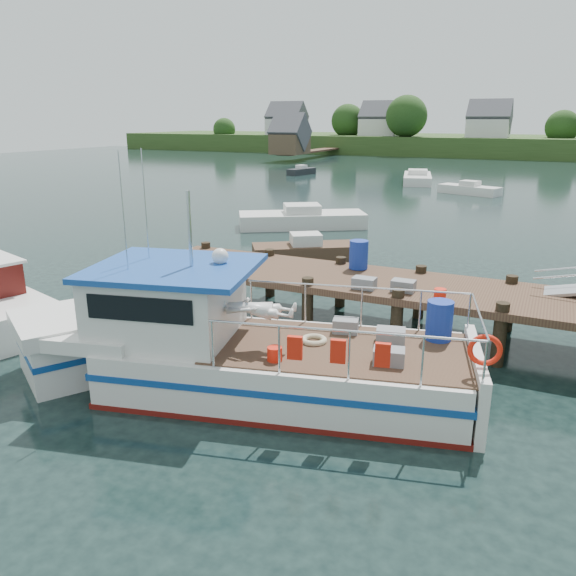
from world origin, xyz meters
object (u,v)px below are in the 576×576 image
at_px(moored_rowboat, 306,252).
at_px(moored_a, 302,219).
at_px(moored_b, 469,189).
at_px(moored_d, 417,178).
at_px(moored_e, 301,171).
at_px(lobster_boat, 227,349).

xyz_separation_m(moored_rowboat, moored_a, (-3.37, 7.21, 0.00)).
xyz_separation_m(moored_a, moored_b, (6.21, 18.23, -0.08)).
bearing_deg(moored_d, moored_rowboat, -68.23).
bearing_deg(moored_rowboat, moored_d, 91.27).
height_order(moored_rowboat, moored_e, moored_rowboat).
height_order(moored_rowboat, moored_d, moored_rowboat).
bearing_deg(moored_b, moored_rowboat, -111.44).
xyz_separation_m(moored_rowboat, moored_d, (-2.68, 31.71, -0.02)).
relative_size(lobster_boat, moored_rowboat, 2.45).
bearing_deg(moored_a, moored_b, 59.65).
distance_m(moored_a, moored_d, 24.50).
relative_size(lobster_boat, moored_b, 2.16).
bearing_deg(moored_e, moored_rowboat, -62.08).
xyz_separation_m(lobster_boat, moored_a, (-6.29, 18.14, -0.47)).
bearing_deg(moored_b, moored_a, -123.89).
distance_m(lobster_boat, moored_b, 36.37).
height_order(lobster_boat, moored_a, lobster_boat).
bearing_deg(moored_rowboat, moored_a, 111.50).
xyz_separation_m(lobster_boat, moored_b, (-0.08, 36.37, -0.55)).
relative_size(moored_d, moored_e, 1.98).
bearing_deg(moored_b, lobster_boat, -104.95).
height_order(moored_a, moored_b, moored_a).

